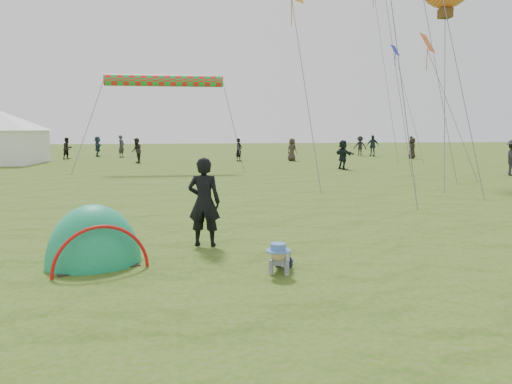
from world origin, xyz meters
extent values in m
plane|color=#2A530C|center=(0.00, 0.00, 0.00)|extent=(140.00, 140.00, 0.00)
ellipsoid|color=#10826A|center=(-2.54, 1.66, 0.00)|extent=(1.96, 1.80, 2.08)
imported|color=black|center=(-0.58, 2.72, 0.88)|extent=(0.73, 0.58, 1.76)
imported|color=black|center=(3.26, 28.09, 0.81)|extent=(0.68, 0.70, 1.62)
imported|color=black|center=(-3.75, 27.19, 0.84)|extent=(0.78, 0.92, 1.67)
imported|color=#322B25|center=(7.04, 27.80, 0.81)|extent=(0.90, 0.93, 1.61)
imported|color=#1F343C|center=(-7.53, 35.73, 0.83)|extent=(0.56, 1.55, 1.65)
imported|color=black|center=(-9.22, 32.38, 0.81)|extent=(0.96, 1.00, 1.62)
imported|color=#1E2937|center=(18.62, 32.93, 0.83)|extent=(0.74, 1.05, 1.66)
imported|color=black|center=(14.27, 33.43, 0.83)|extent=(1.24, 1.04, 1.66)
imported|color=black|center=(16.76, 28.91, 0.80)|extent=(0.90, 0.92, 1.60)
imported|color=black|center=(8.20, 20.07, 0.83)|extent=(0.94, 1.62, 1.66)
imported|color=#2F2E37|center=(-5.47, 34.31, 0.88)|extent=(0.68, 0.77, 1.77)
imported|color=#21303C|center=(14.95, 32.31, 0.88)|extent=(1.06, 0.51, 1.76)
cylinder|color=red|center=(-1.68, 21.00, 4.89)|extent=(6.34, 0.64, 0.64)
plane|color=orange|center=(11.75, 17.61, 6.67)|extent=(1.18, 1.18, 0.96)
plane|color=#1A21C0|center=(14.67, 27.96, 7.92)|extent=(0.94, 0.94, 0.77)
camera|label=1|loc=(-1.09, -7.04, 2.33)|focal=35.00mm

